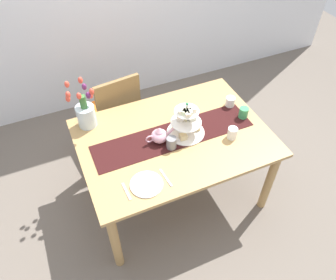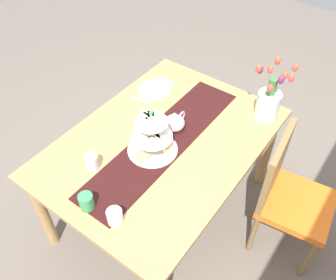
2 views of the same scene
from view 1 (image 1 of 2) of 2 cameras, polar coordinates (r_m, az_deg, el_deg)
name	(u,v)px [view 1 (image 1 of 2)]	position (r m, az deg, el deg)	size (l,w,h in m)	color
ground_plane	(173,191)	(3.16, 0.87, -8.73)	(8.00, 8.00, 0.00)	#6B6056
dining_table	(174,145)	(2.67, 1.02, -0.84)	(1.48, 1.06, 0.73)	tan
chair_left	(116,110)	(3.22, -9.01, 5.21)	(0.47, 0.47, 0.91)	olive
table_runner	(174,136)	(2.60, 0.97, 0.77)	(1.29, 0.30, 0.00)	black
tiered_cake_stand	(186,123)	(2.56, 3.15, 3.03)	(0.30, 0.30, 0.30)	beige
teapot	(159,136)	(2.52, -1.51, 0.77)	(0.24, 0.13, 0.14)	#E5A8BC
tulip_vase	(85,112)	(2.69, -14.06, 4.67)	(0.20, 0.22, 0.40)	silver
cream_jug	(230,102)	(2.90, 10.66, 6.51)	(0.08, 0.08, 0.09)	white
dinner_plate_left	(147,184)	(2.29, -3.73, -7.62)	(0.23, 0.23, 0.01)	white
fork_left	(126,191)	(2.27, -7.17, -8.79)	(0.02, 0.15, 0.01)	silver
knife_left	(166,178)	(2.32, -0.37, -6.52)	(0.01, 0.17, 0.01)	silver
mug_grey	(171,143)	(2.48, 0.60, -0.47)	(0.08, 0.08, 0.10)	slate
mug_white_text	(232,133)	(2.60, 11.04, 1.18)	(0.08, 0.08, 0.10)	white
mug_orange	(244,113)	(2.80, 12.88, 4.60)	(0.08, 0.08, 0.10)	#389356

